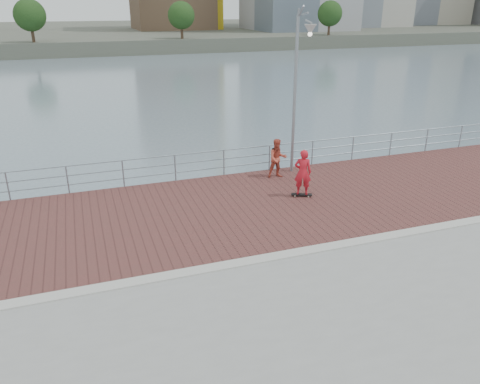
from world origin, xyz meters
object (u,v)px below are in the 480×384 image
object	(u,v)px
street_lamp	(301,65)
skateboarder	(303,172)
guardrail	(200,162)
bystander	(278,158)

from	to	relation	value
street_lamp	skateboarder	bearing A→B (deg)	-110.57
guardrail	street_lamp	world-z (taller)	street_lamp
street_lamp	bystander	world-z (taller)	street_lamp
guardrail	street_lamp	xyz separation A→B (m)	(3.91, -0.96, 3.81)
skateboarder	bystander	bearing A→B (deg)	-64.27
skateboarder	street_lamp	bearing A→B (deg)	-86.17
skateboarder	bystander	world-z (taller)	skateboarder
street_lamp	skateboarder	xyz separation A→B (m)	(-0.83, -2.22, -3.54)
guardrail	street_lamp	size ratio (longest dim) A/B	6.16
street_lamp	guardrail	bearing A→B (deg)	166.15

